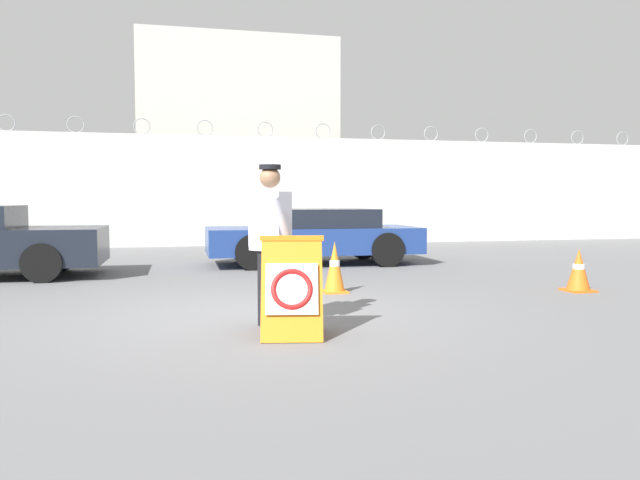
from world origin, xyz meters
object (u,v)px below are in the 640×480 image
security_guard (270,237)px  traffic_cone_near (579,270)px  parked_car_rear_sedan (315,235)px  barricade_sign (292,286)px  traffic_cone_mid (335,267)px

security_guard → traffic_cone_near: bearing=67.4°
parked_car_rear_sedan → barricade_sign: bearing=75.9°
barricade_sign → traffic_cone_mid: barricade_sign is taller
security_guard → traffic_cone_mid: 2.60m
traffic_cone_near → traffic_cone_mid: bearing=168.5°
security_guard → traffic_cone_near: size_ratio=2.72×
barricade_sign → security_guard: (-0.14, 0.52, 0.47)m
traffic_cone_near → parked_car_rear_sedan: (-2.95, 4.70, 0.29)m
traffic_cone_mid → parked_car_rear_sedan: parked_car_rear_sedan is taller
traffic_cone_mid → parked_car_rear_sedan: bearing=81.1°
security_guard → parked_car_rear_sedan: security_guard is taller
barricade_sign → traffic_cone_near: 5.13m
barricade_sign → traffic_cone_near: barricade_sign is taller
parked_car_rear_sedan → security_guard: bearing=73.5°
traffic_cone_near → barricade_sign: bearing=-157.4°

